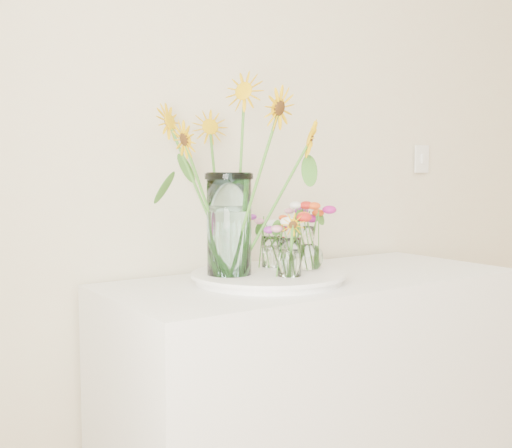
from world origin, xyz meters
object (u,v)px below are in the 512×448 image
Objects in this scene: small_vase_c at (271,252)px; counter at (315,409)px; small_vase_a at (289,258)px; small_vase_b at (308,248)px; tray at (268,278)px; mason_jar at (229,225)px.

counter is at bearing -42.96° from small_vase_c.
small_vase_a is 0.84× the size of small_vase_b.
small_vase_c is at bearing 50.22° from tray.
small_vase_a is (0.13, -0.13, -0.10)m from mason_jar.
tray is at bearing 175.90° from small_vase_b.
small_vase_c is at bearing 70.94° from small_vase_a.
mason_jar is 0.29m from small_vase_b.
small_vase_b is at bearing -4.10° from tray.
small_vase_c is (0.08, 0.09, 0.07)m from tray.
counter is 0.57m from small_vase_a.
tray is at bearing -129.78° from small_vase_c.
mason_jar reaches higher than counter.
tray is 0.22m from mason_jar.
small_vase_b reaches higher than counter.
mason_jar is (-0.31, 0.05, 0.64)m from counter.
small_vase_b is 1.35× the size of small_vase_c.
small_vase_b is at bearing -10.24° from mason_jar.
tray is 4.28× the size of small_vase_c.
small_vase_a is (-0.17, -0.08, 0.54)m from counter.
tray reaches higher than counter.
tray is 0.17m from small_vase_b.
small_vase_b is (0.27, -0.05, -0.09)m from mason_jar.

